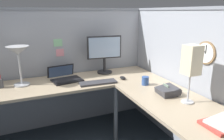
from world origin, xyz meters
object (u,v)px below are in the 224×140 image
at_px(desk_lamp_dome, 18,54).
at_px(coffee_mug, 145,81).
at_px(book_stack, 224,123).
at_px(wall_clock, 206,53).
at_px(laptop, 64,77).
at_px(pen_cup, 0,83).
at_px(monitor, 104,52).
at_px(computer_mouse, 123,78).
at_px(keyboard, 98,83).
at_px(office_phone, 168,91).
at_px(desk_lamp_paper, 192,62).

bearing_deg(desk_lamp_dome, coffee_mug, -22.62).
bearing_deg(book_stack, wall_clock, 58.69).
height_order(laptop, pen_cup, pen_cup).
bearing_deg(coffee_mug, laptop, 143.97).
relative_size(laptop, coffee_mug, 4.47).
height_order(monitor, computer_mouse, monitor).
xyz_separation_m(keyboard, office_phone, (0.53, -0.59, 0.03)).
relative_size(desk_lamp_paper, wall_clock, 2.41).
bearing_deg(laptop, desk_lamp_dome, -174.51).
height_order(desk_lamp_dome, pen_cup, desk_lamp_dome).
bearing_deg(desk_lamp_paper, coffee_mug, 100.01).
bearing_deg(keyboard, pen_cup, 167.43).
bearing_deg(office_phone, computer_mouse, 107.43).
bearing_deg(wall_clock, pen_cup, 151.23).
xyz_separation_m(laptop, office_phone, (0.85, -0.92, 0.01)).
bearing_deg(keyboard, desk_lamp_paper, -51.06).
bearing_deg(pen_cup, book_stack, -44.74).
height_order(keyboard, book_stack, book_stack).
relative_size(desk_lamp_dome, pen_cup, 2.47).
bearing_deg(monitor, desk_lamp_paper, -73.76).
bearing_deg(laptop, book_stack, -61.62).
relative_size(desk_lamp_dome, office_phone, 1.99).
relative_size(pen_cup, office_phone, 0.81).
bearing_deg(computer_mouse, coffee_mug, -62.89).
height_order(desk_lamp_paper, coffee_mug, desk_lamp_paper).
bearing_deg(coffee_mug, keyboard, 152.09).
bearing_deg(desk_lamp_paper, book_stack, -97.05).
distance_m(desk_lamp_dome, book_stack, 2.06).
distance_m(keyboard, desk_lamp_paper, 1.07).
height_order(desk_lamp_dome, coffee_mug, desk_lamp_dome).
height_order(book_stack, coffee_mug, coffee_mug).
distance_m(monitor, laptop, 0.62).
relative_size(computer_mouse, desk_lamp_paper, 0.20).
height_order(desk_lamp_dome, office_phone, desk_lamp_dome).
bearing_deg(laptop, keyboard, -45.51).
bearing_deg(computer_mouse, office_phone, -72.57).
relative_size(monitor, desk_lamp_paper, 0.94).
bearing_deg(monitor, keyboard, -121.24).
bearing_deg(desk_lamp_dome, book_stack, -48.81).
distance_m(pen_cup, book_stack, 2.19).
bearing_deg(keyboard, laptop, 138.17).
xyz_separation_m(computer_mouse, office_phone, (0.20, -0.62, 0.02)).
relative_size(computer_mouse, coffee_mug, 1.08).
xyz_separation_m(monitor, desk_lamp_dome, (-1.04, -0.09, 0.07)).
xyz_separation_m(keyboard, pen_cup, (-1.03, 0.30, 0.04)).
distance_m(keyboard, computer_mouse, 0.33).
bearing_deg(laptop, office_phone, -47.25).
distance_m(office_phone, desk_lamp_paper, 0.42).
distance_m(computer_mouse, coffee_mug, 0.32).
height_order(pen_cup, office_phone, pen_cup).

